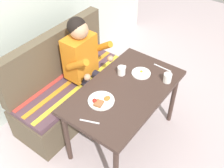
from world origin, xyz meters
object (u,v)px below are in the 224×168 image
(couch, at_px, (70,88))
(plate_breakfast, at_px, (101,101))
(plate_eggs, at_px, (141,73))
(knife, at_px, (162,68))
(coffee_mug_second, at_px, (122,70))
(table, at_px, (125,96))
(person, at_px, (85,60))
(coffee_mug, at_px, (168,78))
(fork, at_px, (90,122))

(couch, bearing_deg, plate_breakfast, -110.74)
(plate_eggs, bearing_deg, knife, -31.31)
(knife, bearing_deg, plate_eggs, 150.73)
(couch, height_order, coffee_mug_second, couch)
(table, relative_size, person, 0.99)
(plate_breakfast, bearing_deg, coffee_mug, -29.90)
(plate_breakfast, relative_size, plate_eggs, 1.26)
(coffee_mug, bearing_deg, table, 142.31)
(plate_eggs, bearing_deg, person, 106.15)
(couch, xyz_separation_m, person, (0.12, -0.17, 0.41))
(fork, distance_m, knife, 1.01)
(person, bearing_deg, coffee_mug_second, -82.87)
(table, bearing_deg, fork, 178.38)
(plate_breakfast, distance_m, knife, 0.79)
(coffee_mug_second, bearing_deg, table, -137.48)
(plate_breakfast, bearing_deg, coffee_mug_second, 9.99)
(table, distance_m, person, 0.61)
(table, relative_size, plate_eggs, 6.30)
(plate_breakfast, xyz_separation_m, coffee_mug, (0.60, -0.34, 0.04))
(coffee_mug, xyz_separation_m, coffee_mug_second, (-0.17, 0.42, -0.00))
(table, relative_size, knife, 6.00)
(person, height_order, coffee_mug_second, person)
(couch, relative_size, coffee_mug, 12.20)
(table, bearing_deg, coffee_mug, -37.69)
(table, distance_m, couch, 0.83)
(person, height_order, fork, person)
(couch, relative_size, fork, 8.47)
(table, distance_m, coffee_mug, 0.45)
(plate_eggs, relative_size, coffee_mug_second, 1.62)
(plate_breakfast, bearing_deg, person, 53.49)
(coffee_mug, relative_size, coffee_mug_second, 1.00)
(couch, bearing_deg, person, -56.10)
(plate_breakfast, height_order, knife, plate_breakfast)
(person, relative_size, plate_breakfast, 5.06)
(person, bearing_deg, coffee_mug, -75.34)
(plate_eggs, relative_size, knife, 0.95)
(table, xyz_separation_m, plate_breakfast, (-0.26, 0.08, 0.09))
(couch, bearing_deg, table, -90.00)
(person, height_order, knife, person)
(coffee_mug_second, distance_m, knife, 0.44)
(couch, relative_size, person, 1.19)
(coffee_mug, bearing_deg, coffee_mug_second, 111.90)
(coffee_mug, bearing_deg, fork, 161.71)
(plate_eggs, height_order, coffee_mug_second, coffee_mug_second)
(table, xyz_separation_m, fork, (-0.50, 0.01, 0.08))
(couch, height_order, fork, couch)
(plate_eggs, height_order, coffee_mug, coffee_mug)
(coffee_mug, distance_m, fork, 0.88)
(person, xyz_separation_m, plate_breakfast, (-0.38, -0.51, 0.00))
(couch, height_order, plate_breakfast, couch)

